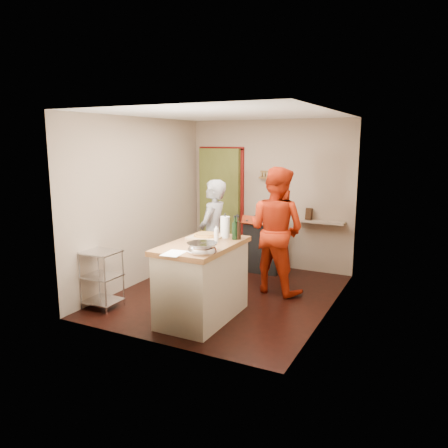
% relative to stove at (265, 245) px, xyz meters
% --- Properties ---
extents(floor, '(3.50, 3.50, 0.00)m').
position_rel_stove_xyz_m(floor, '(-0.05, -1.42, -0.45)').
color(floor, black).
rests_on(floor, ground).
extents(back_wall, '(3.00, 0.44, 2.60)m').
position_rel_stove_xyz_m(back_wall, '(-0.69, 0.36, 0.68)').
color(back_wall, gray).
rests_on(back_wall, ground).
extents(left_wall, '(0.04, 3.50, 2.60)m').
position_rel_stove_xyz_m(left_wall, '(-1.55, -1.42, 0.85)').
color(left_wall, gray).
rests_on(left_wall, ground).
extents(right_wall, '(0.04, 3.50, 2.60)m').
position_rel_stove_xyz_m(right_wall, '(1.45, -1.42, 0.85)').
color(right_wall, gray).
rests_on(right_wall, ground).
extents(ceiling, '(3.00, 3.50, 0.02)m').
position_rel_stove_xyz_m(ceiling, '(-0.05, -1.42, 2.16)').
color(ceiling, white).
rests_on(ceiling, back_wall).
extents(stove, '(0.60, 0.63, 1.00)m').
position_rel_stove_xyz_m(stove, '(0.00, 0.00, 0.00)').
color(stove, black).
rests_on(stove, ground).
extents(wire_shelving, '(0.48, 0.40, 0.80)m').
position_rel_stove_xyz_m(wire_shelving, '(-1.33, -2.62, -0.01)').
color(wire_shelving, silver).
rests_on(wire_shelving, ground).
extents(island, '(0.78, 1.40, 1.30)m').
position_rel_stove_xyz_m(island, '(0.07, -2.32, 0.07)').
color(island, '#BDB5A0').
rests_on(island, ground).
extents(person_stripe, '(0.44, 0.63, 1.67)m').
position_rel_stove_xyz_m(person_stripe, '(-0.36, -1.23, 0.39)').
color(person_stripe, '#B1B1B6').
rests_on(person_stripe, ground).
extents(person_red, '(1.04, 0.89, 1.87)m').
position_rel_stove_xyz_m(person_red, '(0.54, -0.93, 0.49)').
color(person_red, '#AF260B').
rests_on(person_red, ground).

